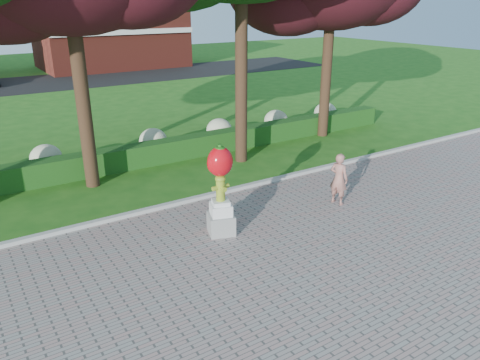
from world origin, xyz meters
The scene contains 9 objects.
ground centered at (0.00, 0.00, 0.00)m, with size 100.00×100.00×0.00m, color #205916.
walkway centered at (0.00, -4.00, 0.02)m, with size 40.00×14.00×0.04m, color gray.
curb centered at (0.00, 3.00, 0.07)m, with size 40.00×0.18×0.15m, color #ADADA5.
lawn_hedge centered at (0.00, 7.00, 0.40)m, with size 24.00×0.70×0.80m, color #174614.
hydrangea_row centered at (0.57, 8.00, 0.55)m, with size 20.10×1.10×0.99m.
street centered at (0.00, 28.00, 0.01)m, with size 50.00×8.00×0.02m, color black.
building_right centered at (8.00, 34.00, 3.20)m, with size 12.00×8.00×6.40m, color maroon.
hydrant_sculpture centered at (-0.17, 0.76, 1.32)m, with size 0.83×0.83×2.41m.
woman centered at (3.72, 0.54, 0.82)m, with size 0.57×0.37×1.56m, color #9E665A.
Camera 1 is at (-5.63, -8.70, 5.76)m, focal length 35.00 mm.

